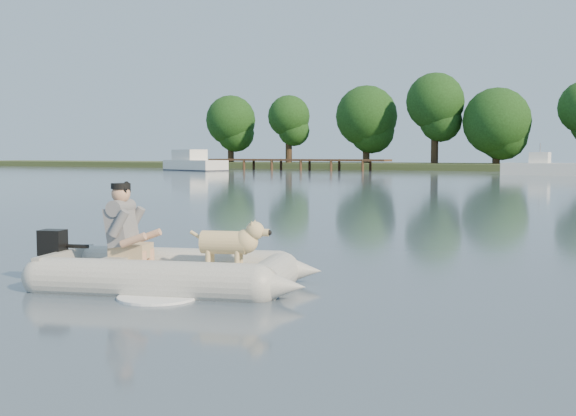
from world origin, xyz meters
The scene contains 8 objects.
water centered at (0.00, 0.00, 0.00)m, with size 160.00×160.00×0.00m, color slate.
dock centered at (-26.00, 52.00, 0.52)m, with size 18.00×2.00×1.04m, color #4C331E, non-canonical shape.
dinghy centered at (-0.26, -0.26, 0.53)m, with size 4.37×3.32×1.25m, color #969691, non-canonical shape.
man centered at (-0.87, -0.39, 0.70)m, with size 0.65×0.56×0.97m, color slate, non-canonical shape.
dog centered at (0.29, -0.05, 0.46)m, with size 0.84×0.30×0.56m, color tan, non-canonical shape.
outboard_motor centered at (-1.69, -0.68, 0.28)m, with size 0.37×0.26×0.71m, color black, non-canonical shape.
cabin_cruiser centered at (-33.36, 46.52, 0.95)m, with size 7.27×2.59×2.25m, color white, non-canonical shape.
motorboat centered at (-3.47, 46.46, 1.08)m, with size 5.64×2.17×2.39m, color white, non-canonical shape.
Camera 1 is at (4.67, -6.74, 1.49)m, focal length 45.00 mm.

